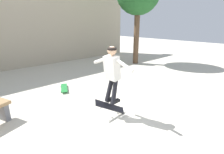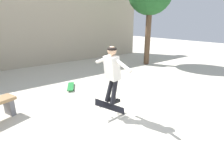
% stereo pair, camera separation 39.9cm
% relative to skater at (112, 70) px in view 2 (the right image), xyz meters
% --- Properties ---
extents(ground_plane, '(40.00, 40.00, 0.00)m').
position_rel_skater_xyz_m(ground_plane, '(0.10, -0.11, -1.24)').
color(ground_plane, beige).
extents(building_backdrop, '(14.96, 0.52, 6.18)m').
position_rel_skater_xyz_m(building_backdrop, '(0.13, 7.08, 1.25)').
color(building_backdrop, '#B7A88E').
rests_on(building_backdrop, ground_plane).
extents(skater, '(0.32, 1.26, 1.39)m').
position_rel_skater_xyz_m(skater, '(0.00, 0.00, 0.00)').
color(skater, silver).
extents(skateboard_flipping, '(0.84, 0.40, 0.51)m').
position_rel_skater_xyz_m(skateboard_flipping, '(-0.00, 0.07, -0.98)').
color(skateboard_flipping, black).
extents(skateboard_resting, '(0.58, 0.87, 0.08)m').
position_rel_skater_xyz_m(skateboard_resting, '(0.02, 2.56, -1.17)').
color(skateboard_resting, '#237F38').
rests_on(skateboard_resting, ground_plane).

